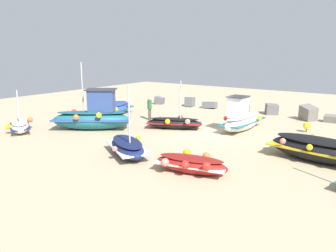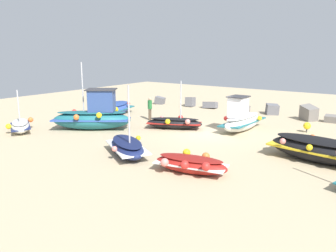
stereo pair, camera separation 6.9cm
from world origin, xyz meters
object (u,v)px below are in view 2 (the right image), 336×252
at_px(fishing_boat_4, 174,123).
at_px(person_walking, 150,107).
at_px(fishing_boat_8, 242,119).
at_px(fishing_boat_3, 317,149).
at_px(fishing_boat_2, 93,116).
at_px(fishing_boat_6, 127,147).
at_px(fishing_boat_1, 191,164).
at_px(fishing_boat_5, 115,108).
at_px(fishing_boat_7, 20,126).
at_px(mooring_buoy_0, 307,126).

height_order(fishing_boat_4, person_walking, fishing_boat_4).
bearing_deg(fishing_boat_4, fishing_boat_8, -176.91).
distance_m(fishing_boat_3, fishing_boat_4, 9.50).
relative_size(fishing_boat_8, person_walking, 2.58).
relative_size(fishing_boat_2, fishing_boat_3, 1.11).
xyz_separation_m(fishing_boat_6, fishing_boat_8, (2.44, 8.37, 0.30)).
relative_size(fishing_boat_1, fishing_boat_3, 0.71).
height_order(fishing_boat_3, fishing_boat_4, fishing_boat_4).
xyz_separation_m(fishing_boat_3, fishing_boat_6, (-7.92, -4.52, -0.17)).
distance_m(fishing_boat_4, fishing_boat_5, 6.77).
distance_m(fishing_boat_1, fishing_boat_4, 8.38).
xyz_separation_m(fishing_boat_7, mooring_buoy_0, (15.10, 10.51, 0.04)).
xyz_separation_m(fishing_boat_3, fishing_boat_7, (-16.97, -4.76, -0.22)).
bearing_deg(fishing_boat_7, fishing_boat_1, -150.89).
height_order(fishing_boat_5, fishing_boat_7, fishing_boat_7).
height_order(fishing_boat_4, mooring_buoy_0, fishing_boat_4).
distance_m(fishing_boat_2, person_walking, 4.69).
bearing_deg(fishing_boat_1, fishing_boat_6, -14.57).
xyz_separation_m(fishing_boat_3, person_walking, (-12.46, 2.99, 0.38)).
bearing_deg(fishing_boat_5, fishing_boat_8, -99.49).
relative_size(fishing_boat_8, mooring_buoy_0, 6.65).
xyz_separation_m(fishing_boat_1, person_walking, (-8.43, 7.78, 0.58)).
xyz_separation_m(fishing_boat_3, fishing_boat_4, (-9.35, 1.69, -0.20)).
relative_size(fishing_boat_7, fishing_boat_8, 0.73).
distance_m(fishing_boat_5, person_walking, 3.56).
relative_size(fishing_boat_3, fishing_boat_4, 1.23).
height_order(fishing_boat_3, person_walking, person_walking).
height_order(fishing_boat_2, fishing_boat_5, fishing_boat_2).
relative_size(fishing_boat_7, mooring_buoy_0, 4.83).
bearing_deg(fishing_boat_5, person_walking, -103.44).
bearing_deg(fishing_boat_3, mooring_buoy_0, -62.98).
bearing_deg(fishing_boat_2, fishing_boat_7, -171.50).
distance_m(fishing_boat_6, fishing_boat_7, 9.05).
bearing_deg(fishing_boat_1, fishing_boat_3, -140.81).
xyz_separation_m(fishing_boat_7, fishing_boat_8, (11.48, 8.61, 0.35)).
distance_m(fishing_boat_4, mooring_buoy_0, 8.50).
relative_size(fishing_boat_1, mooring_buoy_0, 5.15).
xyz_separation_m(fishing_boat_6, mooring_buoy_0, (6.05, 10.27, -0.00)).
distance_m(fishing_boat_2, fishing_boat_6, 6.40).
relative_size(fishing_boat_4, fishing_boat_6, 1.05).
xyz_separation_m(fishing_boat_1, fishing_boat_2, (-9.55, 3.22, 0.50)).
distance_m(fishing_boat_5, mooring_buoy_0, 14.41).
bearing_deg(fishing_boat_7, fishing_boat_6, -149.27).
distance_m(fishing_boat_1, fishing_boat_2, 10.09).
bearing_deg(fishing_boat_3, fishing_boat_1, 58.90).
bearing_deg(mooring_buoy_0, fishing_boat_4, -151.57).
bearing_deg(fishing_boat_8, fishing_boat_6, -14.21).
bearing_deg(fishing_boat_7, person_walking, -90.94).
distance_m(fishing_boat_2, fishing_boat_5, 5.11).
xyz_separation_m(fishing_boat_3, fishing_boat_5, (-16.00, 2.92, -0.07)).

